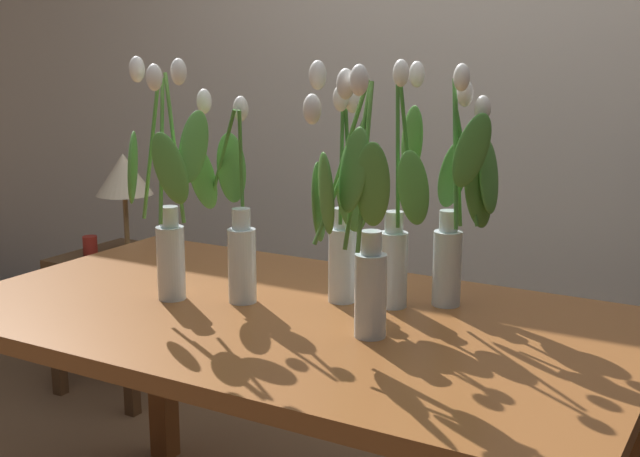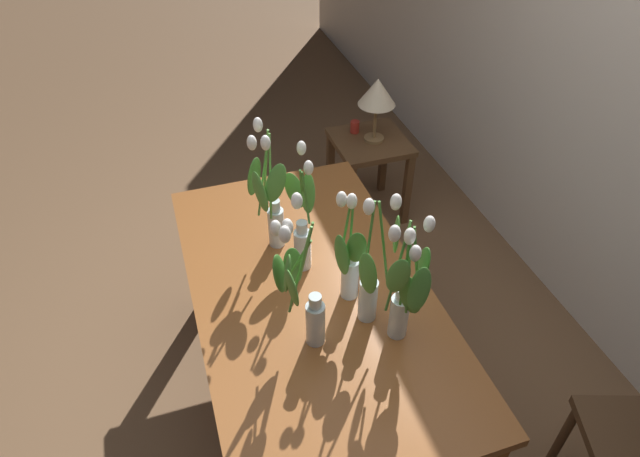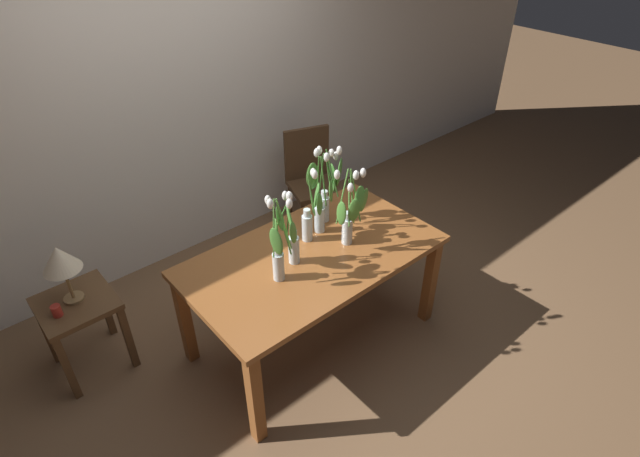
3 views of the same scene
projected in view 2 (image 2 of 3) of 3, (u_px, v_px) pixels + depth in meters
name	position (u px, v px, depth m)	size (l,w,h in m)	color
ground_plane	(313.00, 396.00, 2.62)	(18.00, 18.00, 0.00)	brown
dining_table	(311.00, 305.00, 2.19)	(1.60, 0.90, 0.74)	brown
tulip_vase_0	(271.00, 205.00, 2.18)	(0.20, 0.16, 0.58)	silver
tulip_vase_1	(302.00, 294.00, 1.80)	(0.22, 0.18, 0.58)	silver
tulip_vase_2	(349.00, 266.00, 1.99)	(0.15, 0.12, 0.52)	silver
tulip_vase_3	(372.00, 282.00, 1.90)	(0.15, 0.18, 0.58)	silver
tulip_vase_4	(303.00, 228.00, 2.14)	(0.18, 0.13, 0.50)	silver
tulip_vase_5	(405.00, 295.00, 1.81)	(0.20, 0.19, 0.57)	silver
side_table	(369.00, 156.00, 3.42)	(0.44, 0.44, 0.55)	brown
table_lamp	(377.00, 94.00, 3.14)	(0.22, 0.22, 0.40)	olive
pillar_candle	(355.00, 127.00, 3.38)	(0.06, 0.06, 0.07)	#B72D23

